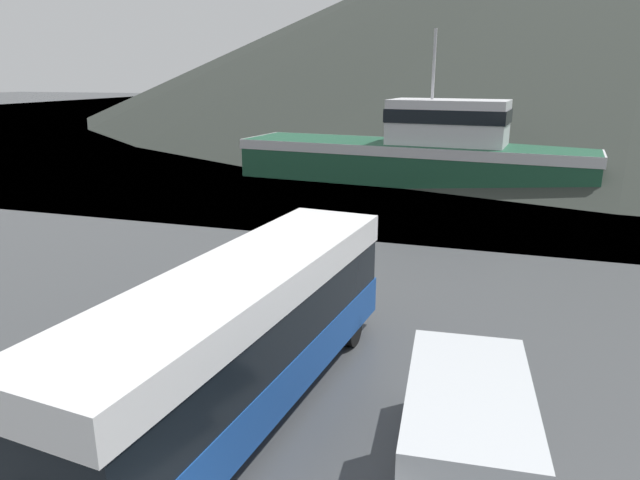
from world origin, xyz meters
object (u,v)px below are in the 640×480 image
Objects in this scene: tour_bus at (245,330)px; delivery_van at (464,433)px; storage_bin at (176,314)px; fishing_boat at (418,152)px; small_boat at (424,163)px.

delivery_van is at bearing -11.71° from tour_bus.
storage_bin is (-3.45, 2.70, -1.20)m from tour_bus.
fishing_boat reaches higher than tour_bus.
tour_bus is 1.99× the size of delivery_van.
delivery_van is 9.37m from storage_bin.
small_boat is (2.57, 33.39, -0.27)m from storage_bin.
delivery_van is 31.78m from fishing_boat.
small_boat is (-5.76, 37.63, -0.91)m from delivery_van.
small_boat is (-0.41, 6.31, -1.70)m from fishing_boat.
delivery_van is at bearing -26.97° from storage_bin.
storage_bin is at bearing 148.48° from delivery_van.
delivery_van is at bearing 75.75° from small_boat.
fishing_boat reaches higher than storage_bin.
tour_bus reaches higher than storage_bin.
delivery_van is 38.08m from small_boat.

